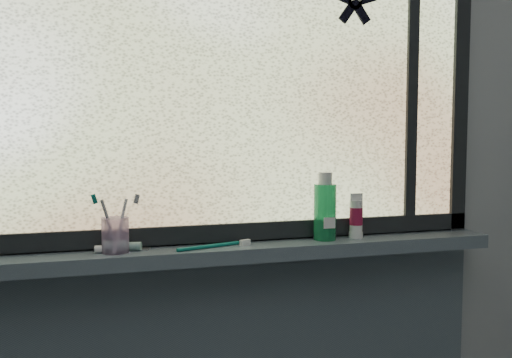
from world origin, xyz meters
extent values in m
cube|color=#9EA3A8|center=(0.00, 1.30, 1.25)|extent=(3.00, 0.01, 2.50)
cube|color=#4D5B66|center=(0.00, 1.23, 1.00)|extent=(1.62, 0.14, 0.04)
cube|color=silver|center=(0.00, 1.28, 1.53)|extent=(1.50, 0.01, 1.00)
cube|color=black|center=(0.00, 1.28, 1.05)|extent=(1.60, 0.03, 0.05)
cube|color=black|center=(0.78, 1.28, 1.53)|extent=(0.05, 0.03, 1.10)
cube|color=black|center=(0.60, 1.28, 1.53)|extent=(0.03, 0.03, 1.00)
cylinder|color=#CCA5DB|center=(-0.31, 1.22, 1.07)|extent=(0.07, 0.07, 0.09)
cylinder|color=#1FA059|center=(0.30, 1.24, 1.12)|extent=(0.08, 0.08, 0.16)
cylinder|color=silver|center=(0.40, 1.24, 1.09)|extent=(0.04, 0.04, 0.10)
camera|label=1|loc=(-0.38, -0.30, 1.33)|focal=40.00mm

